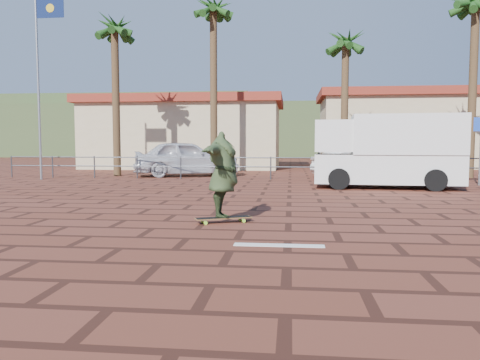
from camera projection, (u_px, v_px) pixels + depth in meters
name	position (u px, v px, depth m)	size (l,w,h in m)	color
ground	(242.00, 230.00, 8.48)	(120.00, 120.00, 0.00)	brown
paint_stripe	(279.00, 245.00, 7.22)	(1.40, 0.22, 0.01)	white
guardrail	(271.00, 164.00, 20.32)	(24.06, 0.06, 1.00)	#47494F
flagpole	(41.00, 72.00, 20.09)	(1.30, 0.10, 8.00)	gray
palm_far_left	(115.00, 32.00, 22.14)	(2.40, 2.40, 8.25)	brown
palm_left	(213.00, 14.00, 23.05)	(2.40, 2.40, 9.45)	brown
palm_center	(346.00, 46.00, 22.97)	(2.40, 2.40, 7.75)	brown
palm_right	(476.00, 8.00, 20.79)	(2.40, 2.40, 9.05)	brown
building_west	(186.00, 133.00, 30.76)	(12.60, 7.60, 4.50)	beige
building_east	(398.00, 129.00, 31.20)	(10.60, 6.60, 5.00)	beige
hill_front	(284.00, 132.00, 57.80)	(70.00, 18.00, 6.00)	#384C28
hill_back	(129.00, 126.00, 66.05)	(35.00, 14.00, 8.00)	#384C28
longboard	(223.00, 218.00, 9.28)	(1.13, 0.70, 0.11)	olive
skateboarder	(223.00, 175.00, 9.21)	(2.09, 0.57, 1.70)	#314223
campervan	(387.00, 150.00, 16.48)	(5.08, 2.48, 2.56)	silver
car_silver	(187.00, 158.00, 22.51)	(2.03, 5.04, 1.72)	silver
car_white	(356.00, 163.00, 21.53)	(1.41, 4.05, 1.33)	white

